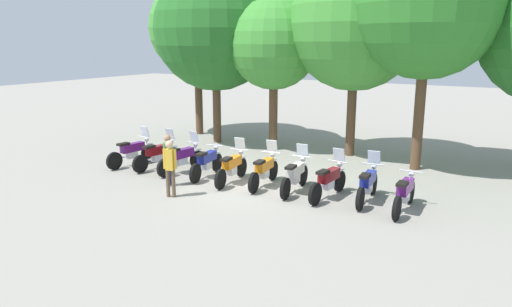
# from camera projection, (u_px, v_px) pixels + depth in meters

# --- Properties ---
(ground_plane) EXTENTS (80.00, 80.00, 0.00)m
(ground_plane) POSITION_uv_depth(u_px,v_px,m) (248.00, 184.00, 15.28)
(ground_plane) COLOR gray
(motorcycle_0) EXTENTS (0.65, 2.19, 1.37)m
(motorcycle_0) POSITION_uv_depth(u_px,v_px,m) (133.00, 151.00, 17.50)
(motorcycle_0) COLOR black
(motorcycle_0) RESTS_ON ground_plane
(motorcycle_1) EXTENTS (0.64, 2.19, 1.37)m
(motorcycle_1) POSITION_uv_depth(u_px,v_px,m) (158.00, 154.00, 17.08)
(motorcycle_1) COLOR black
(motorcycle_1) RESTS_ON ground_plane
(motorcycle_2) EXTENTS (0.65, 2.19, 1.37)m
(motorcycle_2) POSITION_uv_depth(u_px,v_px,m) (182.00, 158.00, 16.56)
(motorcycle_2) COLOR black
(motorcycle_2) RESTS_ON ground_plane
(motorcycle_3) EXTENTS (0.62, 2.18, 0.99)m
(motorcycle_3) POSITION_uv_depth(u_px,v_px,m) (207.00, 162.00, 16.01)
(motorcycle_3) COLOR black
(motorcycle_3) RESTS_ON ground_plane
(motorcycle_4) EXTENTS (0.62, 2.19, 1.37)m
(motorcycle_4) POSITION_uv_depth(u_px,v_px,m) (232.00, 167.00, 15.36)
(motorcycle_4) COLOR black
(motorcycle_4) RESTS_ON ground_plane
(motorcycle_5) EXTENTS (0.62, 2.19, 1.37)m
(motorcycle_5) POSITION_uv_depth(u_px,v_px,m) (264.00, 170.00, 14.98)
(motorcycle_5) COLOR black
(motorcycle_5) RESTS_ON ground_plane
(motorcycle_6) EXTENTS (0.62, 2.19, 1.37)m
(motorcycle_6) POSITION_uv_depth(u_px,v_px,m) (295.00, 175.00, 14.41)
(motorcycle_6) COLOR black
(motorcycle_6) RESTS_ON ground_plane
(motorcycle_7) EXTENTS (0.62, 2.19, 1.37)m
(motorcycle_7) POSITION_uv_depth(u_px,v_px,m) (329.00, 180.00, 13.84)
(motorcycle_7) COLOR black
(motorcycle_7) RESTS_ON ground_plane
(motorcycle_8) EXTENTS (0.62, 2.19, 1.37)m
(motorcycle_8) POSITION_uv_depth(u_px,v_px,m) (368.00, 184.00, 13.50)
(motorcycle_8) COLOR black
(motorcycle_8) RESTS_ON ground_plane
(motorcycle_9) EXTENTS (0.62, 2.19, 0.99)m
(motorcycle_9) POSITION_uv_depth(u_px,v_px,m) (405.00, 193.00, 12.74)
(motorcycle_9) COLOR black
(motorcycle_9) RESTS_ON ground_plane
(person_0) EXTENTS (0.40, 0.29, 1.69)m
(person_0) POSITION_uv_depth(u_px,v_px,m) (170.00, 164.00, 13.79)
(person_0) COLOR brown
(person_0) RESTS_ON ground_plane
(person_1) EXTENTS (0.24, 0.41, 1.64)m
(person_1) POSITION_uv_depth(u_px,v_px,m) (168.00, 156.00, 14.89)
(person_1) COLOR #232D4C
(person_1) RESTS_ON ground_plane
(tree_0) EXTENTS (4.49, 4.49, 7.33)m
(tree_0) POSITION_uv_depth(u_px,v_px,m) (197.00, 28.00, 22.47)
(tree_0) COLOR brown
(tree_0) RESTS_ON ground_plane
(tree_1) EXTENTS (5.31, 5.31, 7.63)m
(tree_1) POSITION_uv_depth(u_px,v_px,m) (215.00, 29.00, 20.59)
(tree_1) COLOR brown
(tree_1) RESTS_ON ground_plane
(tree_2) EXTENTS (3.67, 3.67, 6.19)m
(tree_2) POSITION_uv_depth(u_px,v_px,m) (274.00, 44.00, 19.21)
(tree_2) COLOR brown
(tree_2) RESTS_ON ground_plane
(tree_3) EXTENTS (5.06, 5.06, 7.63)m
(tree_3) POSITION_uv_depth(u_px,v_px,m) (355.00, 24.00, 18.01)
(tree_3) COLOR brown
(tree_3) RESTS_ON ground_plane
(tree_4) EXTENTS (4.94, 4.94, 8.10)m
(tree_4) POSITION_uv_depth(u_px,v_px,m) (428.00, 5.00, 15.80)
(tree_4) COLOR brown
(tree_4) RESTS_ON ground_plane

